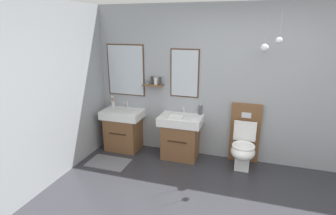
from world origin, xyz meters
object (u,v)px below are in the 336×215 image
(vanity_sink_left, at_px, (124,128))
(vanity_sink_right, at_px, (181,135))
(soap_dispenser, at_px, (200,110))
(toilet, at_px, (244,144))
(folded_hand_towel, at_px, (176,117))
(toothbrush_cup, at_px, (113,103))

(vanity_sink_left, distance_m, vanity_sink_right, 1.08)
(vanity_sink_right, distance_m, soap_dispenser, 0.55)
(toilet, height_order, folded_hand_towel, toilet)
(toothbrush_cup, bearing_deg, toilet, -3.83)
(toilet, xyz_separation_m, toothbrush_cup, (-2.41, 0.16, 0.43))
(folded_hand_towel, bearing_deg, soap_dispenser, 44.85)
(toothbrush_cup, bearing_deg, soap_dispenser, 0.35)
(folded_hand_towel, bearing_deg, toothbrush_cup, 166.51)
(vanity_sink_right, relative_size, soap_dispenser, 3.84)
(toilet, bearing_deg, vanity_sink_left, -179.79)
(vanity_sink_right, distance_m, toilet, 1.05)
(vanity_sink_left, relative_size, soap_dispenser, 3.84)
(toilet, relative_size, soap_dispenser, 5.15)
(vanity_sink_right, xyz_separation_m, soap_dispenser, (0.29, 0.18, 0.43))
(vanity_sink_right, bearing_deg, vanity_sink_left, 180.00)
(vanity_sink_left, height_order, folded_hand_towel, folded_hand_towel)
(toothbrush_cup, distance_m, soap_dispenser, 1.65)
(vanity_sink_left, bearing_deg, soap_dispenser, 7.44)
(vanity_sink_right, relative_size, folded_hand_towel, 3.39)
(folded_hand_towel, bearing_deg, vanity_sink_right, 74.85)
(vanity_sink_left, xyz_separation_m, toothbrush_cup, (-0.28, 0.17, 0.41))
(soap_dispenser, bearing_deg, folded_hand_towel, -135.15)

